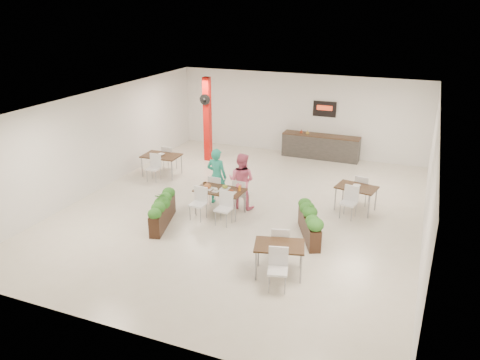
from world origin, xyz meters
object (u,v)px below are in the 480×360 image
object	(u,v)px
planter_right	(309,220)
diner_man	(217,176)
service_counter	(321,146)
diner_woman	(241,181)
side_table_b	(356,191)
main_table	(220,193)
side_table_c	(279,250)
side_table_a	(162,158)
red_column	(207,119)
planter_left	(162,208)

from	to	relation	value
planter_right	diner_man	bearing A→B (deg)	160.21
planter_right	service_counter	bearing A→B (deg)	100.49
diner_woman	side_table_b	bearing A→B (deg)	-159.81
main_table	side_table_c	xyz separation A→B (m)	(2.58, -2.48, -0.02)
diner_man	side_table_a	bearing A→B (deg)	-25.77
side_table_b	main_table	bearing A→B (deg)	-144.48
red_column	planter_left	xyz separation A→B (m)	(1.31, -5.61, -1.14)
service_counter	diner_man	bearing A→B (deg)	-109.03
diner_woman	side_table_b	world-z (taller)	diner_woman
main_table	planter_right	world-z (taller)	planter_right
red_column	planter_right	world-z (taller)	red_column
red_column	side_table_b	xyz separation A→B (m)	(6.08, -2.66, -1.02)
planter_left	diner_man	bearing A→B (deg)	68.12
red_column	diner_woman	bearing A→B (deg)	-52.08
side_table_b	red_column	bearing A→B (deg)	166.80
service_counter	diner_man	xyz separation A→B (m)	(-1.92, -5.56, 0.38)
service_counter	side_table_a	xyz separation A→B (m)	(-4.76, -4.05, 0.15)
planter_left	side_table_a	distance (m)	4.01
red_column	diner_man	xyz separation A→B (m)	(2.08, -3.70, -0.77)
planter_left	side_table_b	distance (m)	5.61
diner_man	side_table_a	world-z (taller)	diner_man
side_table_a	side_table_b	bearing A→B (deg)	-6.32
diner_woman	planter_left	bearing A→B (deg)	52.91
service_counter	side_table_c	size ratio (longest dim) A/B	1.79
service_counter	main_table	xyz separation A→B (m)	(-1.53, -6.22, 0.14)
planter_left	main_table	bearing A→B (deg)	47.39
service_counter	planter_left	world-z (taller)	service_counter
diner_man	side_table_a	xyz separation A→B (m)	(-2.84, 1.51, -0.24)
diner_man	planter_left	size ratio (longest dim) A/B	0.97
diner_man	planter_left	world-z (taller)	diner_man
side_table_c	planter_left	bearing A→B (deg)	147.21
main_table	diner_man	world-z (taller)	diner_man
planter_right	side_table_b	xyz separation A→B (m)	(0.84, 2.17, 0.13)
diner_woman	planter_right	xyz separation A→B (m)	(2.36, -1.14, -0.36)
planter_left	side_table_c	size ratio (longest dim) A/B	1.07
red_column	diner_woman	world-z (taller)	red_column
diner_woman	side_table_a	xyz separation A→B (m)	(-3.64, 1.51, -0.21)
red_column	main_table	size ratio (longest dim) A/B	1.92
service_counter	planter_left	size ratio (longest dim) A/B	1.67
main_table	side_table_a	world-z (taller)	same
planter_right	planter_left	bearing A→B (deg)	-168.79
diner_man	side_table_c	world-z (taller)	diner_man
main_table	side_table_b	xyz separation A→B (m)	(3.61, 1.69, -0.01)
diner_man	side_table_b	size ratio (longest dim) A/B	1.05
planter_left	side_table_b	size ratio (longest dim) A/B	1.07
side_table_b	side_table_c	xyz separation A→B (m)	(-1.03, -4.17, -0.01)
diner_woman	side_table_c	bearing A→B (deg)	126.92
planter_right	side_table_c	distance (m)	2.01
diner_woman	side_table_c	xyz separation A→B (m)	(2.17, -3.13, -0.23)
side_table_b	planter_left	bearing A→B (deg)	-137.83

